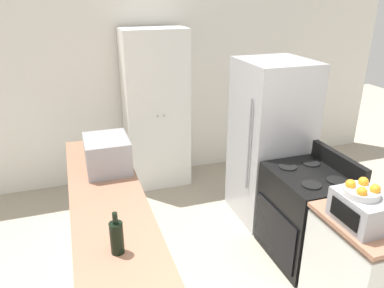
% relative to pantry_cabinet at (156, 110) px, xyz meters
% --- Properties ---
extents(wall_back, '(7.00, 0.06, 2.60)m').
position_rel_pantry_cabinet_xyz_m(wall_back, '(0.06, 0.30, 0.27)').
color(wall_back, silver).
rests_on(wall_back, ground_plane).
extents(counter_left, '(0.60, 2.64, 0.90)m').
position_rel_pantry_cabinet_xyz_m(counter_left, '(-0.84, -1.79, -0.59)').
color(counter_left, silver).
rests_on(counter_left, ground_plane).
extents(counter_right, '(0.60, 0.71, 0.90)m').
position_rel_pantry_cabinet_xyz_m(counter_right, '(0.96, -2.76, -0.59)').
color(counter_right, silver).
rests_on(counter_right, ground_plane).
extents(pantry_cabinet, '(0.80, 0.53, 2.05)m').
position_rel_pantry_cabinet_xyz_m(pantry_cabinet, '(0.00, 0.00, 0.00)').
color(pantry_cabinet, white).
rests_on(pantry_cabinet, ground_plane).
extents(stove, '(0.66, 0.79, 1.06)m').
position_rel_pantry_cabinet_xyz_m(stove, '(0.98, -1.99, -0.57)').
color(stove, black).
rests_on(stove, ground_plane).
extents(refrigerator, '(0.74, 0.76, 1.81)m').
position_rel_pantry_cabinet_xyz_m(refrigerator, '(1.02, -1.18, -0.12)').
color(refrigerator, '#B7B7BC').
rests_on(refrigerator, ground_plane).
extents(microwave, '(0.40, 0.47, 0.31)m').
position_rel_pantry_cabinet_xyz_m(microwave, '(-0.77, -1.30, 0.03)').
color(microwave, '#939399').
rests_on(microwave, counter_left).
extents(wine_bottle, '(0.09, 0.09, 0.29)m').
position_rel_pantry_cabinet_xyz_m(wine_bottle, '(-0.86, -2.54, -0.01)').
color(wine_bottle, black).
rests_on(wine_bottle, counter_left).
extents(toaster_oven, '(0.30, 0.40, 0.23)m').
position_rel_pantry_cabinet_xyz_m(toaster_oven, '(0.84, -2.78, -0.01)').
color(toaster_oven, '#939399').
rests_on(toaster_oven, counter_right).
extents(fruit_bowl, '(0.25, 0.25, 0.10)m').
position_rel_pantry_cabinet_xyz_m(fruit_bowl, '(0.82, -2.76, 0.14)').
color(fruit_bowl, silver).
rests_on(fruit_bowl, toaster_oven).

